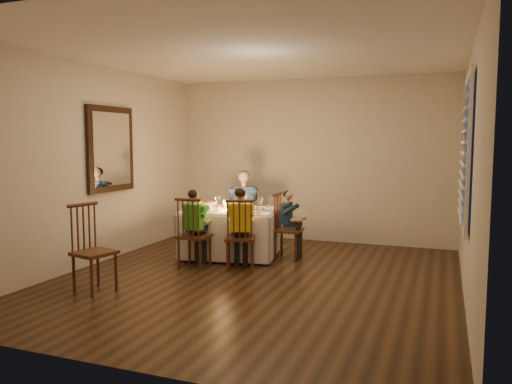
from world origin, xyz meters
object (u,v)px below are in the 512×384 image
at_px(child_yellow, 240,269).
at_px(child_teal, 288,259).
at_px(adult, 244,246).
at_px(chair_near_left, 195,267).
at_px(chair_near_right, 240,269).
at_px(serving_bowl, 211,204).
at_px(chair_adult, 244,246).
at_px(dining_table, 230,223).
at_px(child_green, 195,267).
at_px(chair_extra, 96,291).
at_px(chair_end, 288,259).

bearing_deg(child_yellow, child_teal, -137.11).
xyz_separation_m(adult, child_teal, (0.88, -0.55, 0.00)).
xyz_separation_m(chair_near_left, child_teal, (0.99, 0.86, 0.00)).
height_order(adult, child_teal, adult).
bearing_deg(chair_near_right, serving_bowl, -64.92).
height_order(chair_adult, chair_near_right, same).
distance_m(dining_table, child_green, 0.86).
height_order(chair_adult, child_yellow, child_yellow).
xyz_separation_m(chair_adult, adult, (0.00, 0.00, 0.00)).
distance_m(dining_table, child_teal, 0.95).
bearing_deg(child_green, chair_near_left, 180.00).
distance_m(child_green, serving_bowl, 1.18).
bearing_deg(child_teal, dining_table, 100.46).
bearing_deg(chair_extra, child_yellow, -25.39).
height_order(child_green, child_yellow, child_yellow).
height_order(chair_near_right, adult, adult).
height_order(chair_adult, child_green, child_green).
relative_size(child_green, child_teal, 1.06).
bearing_deg(chair_near_right, child_green, -9.57).
bearing_deg(dining_table, child_green, -114.82).
bearing_deg(chair_end, serving_bowl, 85.85).
relative_size(child_yellow, child_teal, 1.10).
bearing_deg(dining_table, chair_extra, -119.39).
bearing_deg(chair_extra, chair_near_left, -8.73).
xyz_separation_m(chair_end, child_yellow, (-0.40, -0.76, 0.00)).
xyz_separation_m(chair_near_right, serving_bowl, (-0.81, 0.83, 0.69)).
relative_size(adult, serving_bowl, 5.11).
xyz_separation_m(chair_near_left, chair_extra, (-0.52, -1.29, 0.00)).
distance_m(chair_near_left, chair_near_right, 0.60).
distance_m(child_yellow, serving_bowl, 1.35).
distance_m(chair_near_right, child_teal, 0.86).
xyz_separation_m(chair_near_left, child_yellow, (0.59, 0.10, 0.00)).
bearing_deg(chair_end, child_yellow, 151.40).
relative_size(dining_table, serving_bowl, 6.27).
relative_size(chair_adult, chair_extra, 0.96).
xyz_separation_m(chair_adult, serving_bowl, (-0.33, -0.48, 0.69)).
xyz_separation_m(chair_end, serving_bowl, (-1.21, 0.07, 0.69)).
bearing_deg(chair_near_right, chair_end, -137.11).
relative_size(chair_extra, child_teal, 1.01).
xyz_separation_m(chair_near_right, adult, (-0.48, 1.30, 0.00)).
bearing_deg(adult, child_yellow, -86.35).
bearing_deg(child_green, chair_end, -139.19).
relative_size(dining_table, chair_near_right, 1.57).
bearing_deg(chair_near_left, chair_adult, -94.56).
distance_m(chair_near_left, adult, 1.41).
distance_m(child_green, child_yellow, 0.60).
bearing_deg(chair_near_right, dining_table, -75.13).
xyz_separation_m(dining_table, chair_adult, (-0.08, 0.71, -0.47)).
distance_m(chair_adult, adult, 0.00).
relative_size(chair_end, chair_extra, 0.96).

